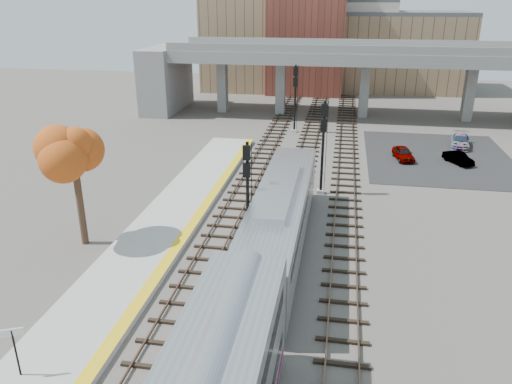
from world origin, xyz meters
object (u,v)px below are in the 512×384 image
(signal_mast_far, at_px, (295,99))
(tree, at_px, (73,155))
(car_a, at_px, (403,153))
(signal_mast_near, at_px, (247,197))
(signal_mast_mid, at_px, (323,148))
(car_c, at_px, (460,141))
(car_b, at_px, (458,158))
(locomotive, at_px, (280,218))

(signal_mast_far, bearing_deg, tree, -108.91)
(tree, distance_m, car_a, 31.39)
(signal_mast_near, bearing_deg, signal_mast_mid, 67.74)
(tree, relative_size, car_c, 1.80)
(signal_mast_mid, relative_size, car_a, 2.06)
(car_b, bearing_deg, signal_mast_far, 121.10)
(signal_mast_far, relative_size, car_b, 2.33)
(signal_mast_far, xyz_separation_m, car_a, (11.55, -8.77, -3.30))
(locomotive, xyz_separation_m, signal_mast_near, (-2.10, 0.27, 1.12))
(signal_mast_near, xyz_separation_m, signal_mast_mid, (4.10, 10.02, 0.41))
(signal_mast_far, distance_m, tree, 32.31)
(signal_mast_far, distance_m, car_b, 19.26)
(car_b, bearing_deg, tree, -171.65)
(signal_mast_near, xyz_separation_m, car_a, (11.55, 20.39, -2.74))
(locomotive, height_order, signal_mast_far, signal_mast_far)
(signal_mast_far, bearing_deg, car_a, -37.20)
(locomotive, height_order, signal_mast_mid, signal_mast_mid)
(car_a, height_order, car_c, car_c)
(car_b, xyz_separation_m, car_c, (1.30, 5.92, 0.11))
(car_c, bearing_deg, car_b, -90.93)
(car_c, bearing_deg, locomotive, -109.65)
(locomotive, bearing_deg, signal_mast_mid, 79.00)
(locomotive, relative_size, car_a, 5.22)
(signal_mast_near, height_order, car_b, signal_mast_near)
(signal_mast_mid, bearing_deg, car_b, 38.54)
(signal_mast_near, height_order, car_a, signal_mast_near)
(tree, relative_size, car_a, 2.22)
(car_a, xyz_separation_m, car_c, (6.33, 5.49, 0.03))
(tree, bearing_deg, signal_mast_far, 71.09)
(car_a, bearing_deg, locomotive, -125.82)
(car_b, bearing_deg, car_a, 145.25)
(signal_mast_near, relative_size, signal_mast_mid, 0.92)
(car_a, bearing_deg, signal_mast_far, 131.57)
(signal_mast_mid, bearing_deg, tree, -142.01)
(car_a, relative_size, car_c, 0.81)
(tree, bearing_deg, car_b, 38.25)
(locomotive, xyz_separation_m, car_c, (15.79, 26.15, -1.59))
(signal_mast_far, distance_m, car_a, 14.87)
(car_a, distance_m, car_c, 8.38)
(signal_mast_far, relative_size, car_c, 1.72)
(tree, bearing_deg, signal_mast_mid, 37.99)
(signal_mast_near, bearing_deg, signal_mast_far, 90.00)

